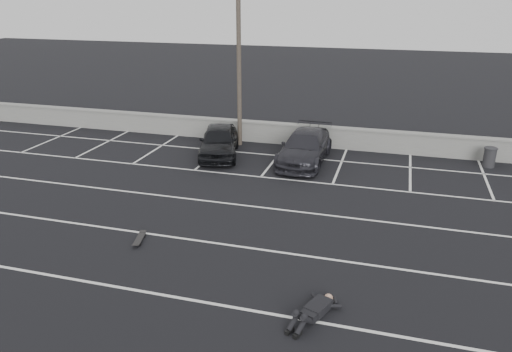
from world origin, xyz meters
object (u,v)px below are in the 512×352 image
(car_left, at_px, (219,141))
(trash_bin, at_px, (490,157))
(skateboard, at_px, (139,239))
(car_right, at_px, (305,147))
(utility_pole, at_px, (239,61))
(person, at_px, (319,303))

(car_left, bearing_deg, trash_bin, -7.12)
(trash_bin, distance_m, skateboard, 15.57)
(car_left, distance_m, trash_bin, 12.12)
(car_right, bearing_deg, utility_pole, 155.51)
(car_left, height_order, utility_pole, utility_pole)
(utility_pole, relative_size, trash_bin, 9.39)
(trash_bin, relative_size, person, 0.35)
(trash_bin, distance_m, person, 13.77)
(utility_pole, bearing_deg, car_left, -101.11)
(skateboard, bearing_deg, utility_pole, 76.95)
(car_left, xyz_separation_m, utility_pole, (0.39, 1.96, 3.42))
(car_right, xyz_separation_m, skateboard, (-3.46, -8.99, -0.61))
(utility_pole, distance_m, person, 14.71)
(skateboard, bearing_deg, trash_bin, 28.84)
(utility_pole, bearing_deg, trash_bin, -0.66)
(utility_pole, bearing_deg, car_right, -25.55)
(car_left, bearing_deg, utility_pole, 63.09)
(car_right, height_order, person, car_right)
(utility_pole, height_order, trash_bin, utility_pole)
(car_left, height_order, car_right, car_left)
(skateboard, bearing_deg, car_right, 54.89)
(person, distance_m, skateboard, 6.29)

